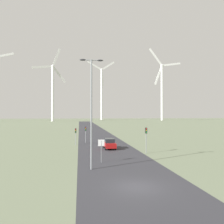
# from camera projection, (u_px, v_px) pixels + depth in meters

# --- Properties ---
(ground_plane) EXTENTS (600.00, 600.00, 0.00)m
(ground_plane) POSITION_uv_depth(u_px,v_px,m) (137.00, 187.00, 18.30)
(ground_plane) COLOR #667056
(road_surface) EXTENTS (10.00, 240.00, 0.01)m
(road_surface) POSITION_uv_depth(u_px,v_px,m) (95.00, 134.00, 65.77)
(road_surface) COLOR #2D2D33
(road_surface) RESTS_ON ground
(streetlamp) EXTENTS (2.62, 0.32, 12.19)m
(streetlamp) POSITION_uv_depth(u_px,v_px,m) (91.00, 103.00, 24.12)
(streetlamp) COLOR gray
(streetlamp) RESTS_ON ground
(stop_sign_near) EXTENTS (0.81, 0.07, 2.90)m
(stop_sign_near) POSITION_uv_depth(u_px,v_px,m) (101.00, 146.00, 27.39)
(stop_sign_near) COLOR gray
(stop_sign_near) RESTS_ON ground
(traffic_light_post_near_left) EXTENTS (0.28, 0.34, 3.30)m
(traffic_light_post_near_left) POSITION_uv_depth(u_px,v_px,m) (76.00, 133.00, 43.19)
(traffic_light_post_near_left) COLOR gray
(traffic_light_post_near_left) RESTS_ON ground
(traffic_light_post_near_right) EXTENTS (0.28, 0.33, 4.01)m
(traffic_light_post_near_right) POSITION_uv_depth(u_px,v_px,m) (146.00, 134.00, 33.92)
(traffic_light_post_near_right) COLOR gray
(traffic_light_post_near_right) RESTS_ON ground
(traffic_light_post_mid_left) EXTENTS (0.28, 0.34, 3.46)m
(traffic_light_post_mid_left) POSITION_uv_depth(u_px,v_px,m) (86.00, 131.00, 46.11)
(traffic_light_post_mid_left) COLOR gray
(traffic_light_post_mid_left) RESTS_ON ground
(car_approaching) EXTENTS (1.91, 4.15, 1.83)m
(car_approaching) POSITION_uv_depth(u_px,v_px,m) (109.00, 144.00, 38.32)
(car_approaching) COLOR maroon
(car_approaching) RESTS_ON ground
(wind_turbine_left) EXTENTS (27.11, 8.63, 63.30)m
(wind_turbine_left) POSITION_uv_depth(u_px,v_px,m) (53.00, 88.00, 186.19)
(wind_turbine_left) COLOR white
(wind_turbine_left) RESTS_ON ground
(wind_turbine_center) EXTENTS (29.84, 6.14, 64.24)m
(wind_turbine_center) POSITION_uv_depth(u_px,v_px,m) (102.00, 90.00, 234.79)
(wind_turbine_center) COLOR white
(wind_turbine_center) RESTS_ON ground
(wind_turbine_right) EXTENTS (34.39, 3.89, 71.43)m
(wind_turbine_right) POSITION_uv_depth(u_px,v_px,m) (162.00, 87.00, 217.51)
(wind_turbine_right) COLOR white
(wind_turbine_right) RESTS_ON ground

